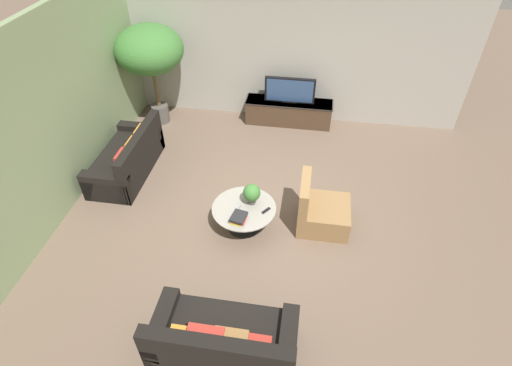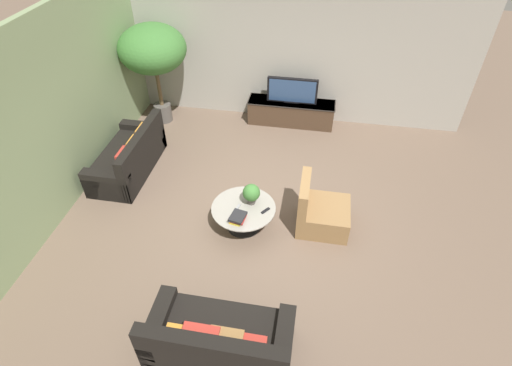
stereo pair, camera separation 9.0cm
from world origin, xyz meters
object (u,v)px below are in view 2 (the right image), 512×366
object	(u,v)px
armchair_wicker	(320,212)
potted_plant_tabletop	(251,193)
couch_by_wall	(129,158)
potted_palm_tall	(153,51)
television	(292,91)
coffee_table	(244,213)
couch_near_entry	(219,342)
media_console	(291,112)

from	to	relation	value
armchair_wicker	potted_plant_tabletop	bearing A→B (deg)	95.93
couch_by_wall	potted_palm_tall	size ratio (longest dim) A/B	0.84
couch_by_wall	potted_palm_tall	xyz separation A→B (m)	(-0.02, 1.81, 1.29)
television	couch_by_wall	world-z (taller)	television
coffee_table	potted_plant_tabletop	world-z (taller)	potted_plant_tabletop
coffee_table	armchair_wicker	size ratio (longest dim) A/B	1.16
armchair_wicker	potted_palm_tall	distance (m)	4.60
couch_by_wall	potted_plant_tabletop	bearing A→B (deg)	69.63
couch_by_wall	couch_near_entry	xyz separation A→B (m)	(2.50, -3.17, 0.01)
media_console	television	xyz separation A→B (m)	(0.00, -0.00, 0.51)
coffee_table	armchair_wicker	world-z (taller)	armchair_wicker
television	couch_near_entry	world-z (taller)	television
media_console	potted_palm_tall	size ratio (longest dim) A/B	0.88
potted_plant_tabletop	couch_by_wall	bearing A→B (deg)	159.63
media_console	armchair_wicker	bearing A→B (deg)	-75.24
couch_near_entry	potted_palm_tall	size ratio (longest dim) A/B	0.80
television	coffee_table	world-z (taller)	television
coffee_table	television	bearing A→B (deg)	83.05
potted_plant_tabletop	armchair_wicker	bearing A→B (deg)	5.93
couch_by_wall	potted_palm_tall	distance (m)	2.23
couch_by_wall	armchair_wicker	xyz separation A→B (m)	(3.54, -0.80, -0.02)
armchair_wicker	potted_palm_tall	size ratio (longest dim) A/B	0.41
coffee_table	couch_near_entry	bearing A→B (deg)	-86.21
potted_palm_tall	armchair_wicker	bearing A→B (deg)	-36.27
couch_near_entry	armchair_wicker	xyz separation A→B (m)	(1.04, 2.37, -0.02)
couch_by_wall	armchair_wicker	size ratio (longest dim) A/B	2.05
television	couch_near_entry	bearing A→B (deg)	-92.70
couch_near_entry	potted_palm_tall	xyz separation A→B (m)	(-2.52, 4.98, 1.29)
couch_near_entry	potted_plant_tabletop	distance (m)	2.28
couch_by_wall	potted_plant_tabletop	distance (m)	2.64
television	armchair_wicker	size ratio (longest dim) A/B	1.22
coffee_table	couch_by_wall	distance (m)	2.58
coffee_table	couch_by_wall	bearing A→B (deg)	156.22
media_console	couch_by_wall	bearing A→B (deg)	-141.50
television	media_console	bearing A→B (deg)	90.00
couch_near_entry	potted_palm_tall	distance (m)	5.73
television	armchair_wicker	distance (m)	3.13
couch_near_entry	armchair_wicker	distance (m)	2.59
couch_by_wall	media_console	bearing A→B (deg)	128.50
coffee_table	couch_by_wall	xyz separation A→B (m)	(-2.36, 1.04, 0.00)
media_console	potted_palm_tall	distance (m)	3.09
television	couch_near_entry	distance (m)	5.38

